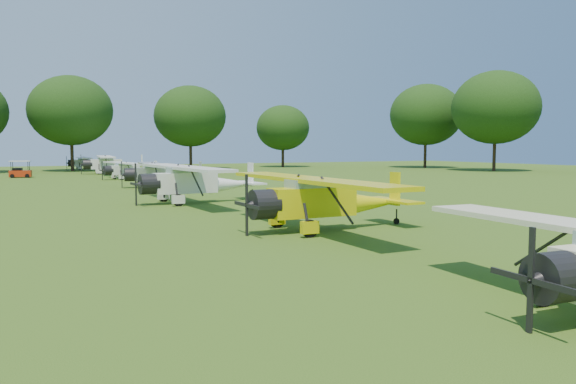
{
  "coord_description": "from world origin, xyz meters",
  "views": [
    {
      "loc": [
        -9.93,
        -24.47,
        3.29
      ],
      "look_at": [
        0.53,
        -3.52,
        1.4
      ],
      "focal_mm": 35.0,
      "sensor_mm": 36.0,
      "label": 1
    }
  ],
  "objects_px": {
    "aircraft_4": "(161,172)",
    "aircraft_7": "(88,162)",
    "aircraft_2": "(324,196)",
    "aircraft_3": "(195,179)",
    "golf_cart": "(20,172)",
    "aircraft_5": "(129,168)",
    "aircraft_6": "(111,162)"
  },
  "relations": [
    {
      "from": "aircraft_4",
      "to": "aircraft_7",
      "type": "relative_size",
      "value": 1.09
    },
    {
      "from": "aircraft_2",
      "to": "aircraft_3",
      "type": "xyz_separation_m",
      "value": [
        -1.34,
        12.79,
        0.05
      ]
    },
    {
      "from": "aircraft_3",
      "to": "golf_cart",
      "type": "xyz_separation_m",
      "value": [
        -8.68,
        34.43,
        -0.79
      ]
    },
    {
      "from": "aircraft_2",
      "to": "golf_cart",
      "type": "height_order",
      "value": "aircraft_2"
    },
    {
      "from": "aircraft_4",
      "to": "golf_cart",
      "type": "distance_m",
      "value": 23.11
    },
    {
      "from": "aircraft_7",
      "to": "aircraft_4",
      "type": "bearing_deg",
      "value": -87.68
    },
    {
      "from": "aircraft_3",
      "to": "aircraft_5",
      "type": "relative_size",
      "value": 1.26
    },
    {
      "from": "aircraft_4",
      "to": "aircraft_7",
      "type": "height_order",
      "value": "aircraft_4"
    },
    {
      "from": "aircraft_6",
      "to": "aircraft_5",
      "type": "bearing_deg",
      "value": -85.37
    },
    {
      "from": "golf_cart",
      "to": "aircraft_7",
      "type": "bearing_deg",
      "value": 73.52
    },
    {
      "from": "aircraft_6",
      "to": "golf_cart",
      "type": "xyz_separation_m",
      "value": [
        -10.13,
        -4.27,
        -0.78
      ]
    },
    {
      "from": "aircraft_4",
      "to": "golf_cart",
      "type": "height_order",
      "value": "aircraft_4"
    },
    {
      "from": "aircraft_3",
      "to": "aircraft_4",
      "type": "relative_size",
      "value": 1.11
    },
    {
      "from": "aircraft_5",
      "to": "aircraft_6",
      "type": "distance_m",
      "value": 12.27
    },
    {
      "from": "aircraft_2",
      "to": "aircraft_6",
      "type": "height_order",
      "value": "aircraft_6"
    },
    {
      "from": "aircraft_6",
      "to": "golf_cart",
      "type": "distance_m",
      "value": 11.01
    },
    {
      "from": "aircraft_3",
      "to": "aircraft_4",
      "type": "xyz_separation_m",
      "value": [
        1.36,
        13.63,
        -0.14
      ]
    },
    {
      "from": "aircraft_4",
      "to": "aircraft_5",
      "type": "height_order",
      "value": "aircraft_4"
    },
    {
      "from": "aircraft_4",
      "to": "aircraft_6",
      "type": "xyz_separation_m",
      "value": [
        0.08,
        25.07,
        0.14
      ]
    },
    {
      "from": "aircraft_6",
      "to": "golf_cart",
      "type": "bearing_deg",
      "value": -151.51
    },
    {
      "from": "aircraft_2",
      "to": "aircraft_5",
      "type": "bearing_deg",
      "value": 89.62
    },
    {
      "from": "aircraft_3",
      "to": "aircraft_6",
      "type": "distance_m",
      "value": 38.72
    },
    {
      "from": "aircraft_2",
      "to": "aircraft_3",
      "type": "distance_m",
      "value": 12.86
    },
    {
      "from": "aircraft_3",
      "to": "golf_cart",
      "type": "bearing_deg",
      "value": 101.62
    },
    {
      "from": "aircraft_2",
      "to": "aircraft_6",
      "type": "bearing_deg",
      "value": 89.34
    },
    {
      "from": "aircraft_3",
      "to": "aircraft_7",
      "type": "height_order",
      "value": "aircraft_3"
    },
    {
      "from": "aircraft_2",
      "to": "aircraft_6",
      "type": "xyz_separation_m",
      "value": [
        0.1,
        51.49,
        0.05
      ]
    },
    {
      "from": "aircraft_4",
      "to": "aircraft_7",
      "type": "distance_m",
      "value": 39.3
    },
    {
      "from": "aircraft_3",
      "to": "aircraft_5",
      "type": "bearing_deg",
      "value": 84.81
    },
    {
      "from": "aircraft_3",
      "to": "aircraft_5",
      "type": "xyz_separation_m",
      "value": [
        1.23,
        26.43,
        -0.29
      ]
    },
    {
      "from": "aircraft_2",
      "to": "aircraft_5",
      "type": "distance_m",
      "value": 39.22
    },
    {
      "from": "aircraft_2",
      "to": "aircraft_4",
      "type": "xyz_separation_m",
      "value": [
        0.02,
        26.42,
        -0.09
      ]
    }
  ]
}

